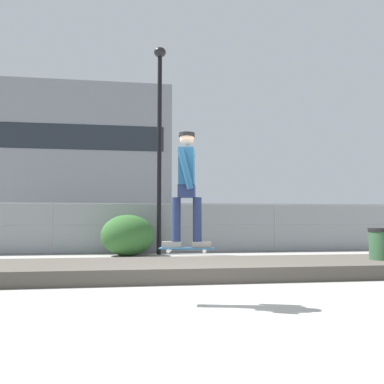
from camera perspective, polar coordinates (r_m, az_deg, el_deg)
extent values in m
plane|color=gray|center=(6.16, 3.14, -15.49)|extent=(120.00, 120.00, 0.00)
cube|color=#4C473F|center=(8.76, -0.37, -11.10)|extent=(14.80, 2.53, 0.30)
cube|color=#2D608C|center=(5.75, -0.78, -8.20)|extent=(0.82, 0.36, 0.02)
cylinder|color=silver|center=(5.83, 1.87, -8.49)|extent=(0.06, 0.04, 0.05)
cylinder|color=silver|center=(5.65, 1.81, -8.63)|extent=(0.06, 0.04, 0.05)
cylinder|color=silver|center=(5.87, -3.27, -8.46)|extent=(0.06, 0.04, 0.05)
cylinder|color=silver|center=(5.69, -3.49, -8.59)|extent=(0.06, 0.04, 0.05)
cube|color=#99999E|center=(5.74, 1.84, -8.35)|extent=(0.08, 0.15, 0.01)
cube|color=#99999E|center=(5.78, -3.38, -8.32)|extent=(0.08, 0.15, 0.01)
cube|color=gray|center=(5.74, 1.43, -7.68)|extent=(0.29, 0.16, 0.09)
cube|color=gray|center=(5.77, -2.98, -7.66)|extent=(0.29, 0.16, 0.09)
cylinder|color=#1E284C|center=(5.73, 0.76, -4.01)|extent=(0.13, 0.13, 0.65)
cylinder|color=#1E284C|center=(5.75, -2.31, -4.01)|extent=(0.13, 0.13, 0.65)
cube|color=#1E284C|center=(5.75, -0.77, 0.10)|extent=(0.30, 0.38, 0.18)
cube|color=navy|center=(5.79, -0.77, 3.65)|extent=(0.29, 0.42, 0.54)
cylinder|color=navy|center=(6.03, -0.59, 2.77)|extent=(0.24, 0.14, 0.58)
cylinder|color=navy|center=(5.54, -0.97, 3.38)|extent=(0.24, 0.14, 0.58)
sphere|color=tan|center=(5.86, -0.76, 7.77)|extent=(0.21, 0.21, 0.21)
cylinder|color=black|center=(5.88, -0.76, 8.32)|extent=(0.24, 0.24, 0.05)
cylinder|color=gray|center=(14.90, -19.82, -4.99)|extent=(0.06, 0.06, 1.85)
cylinder|color=gray|center=(15.54, 12.04, -5.10)|extent=(0.06, 0.06, 1.85)
cylinder|color=gray|center=(14.65, -3.53, -1.78)|extent=(25.04, 0.04, 0.04)
cylinder|color=gray|center=(14.64, -3.54, -4.89)|extent=(25.04, 0.04, 0.04)
cylinder|color=gray|center=(14.68, -3.56, -8.62)|extent=(25.04, 0.04, 0.04)
cube|color=gray|center=(14.64, -3.54, -5.25)|extent=(25.04, 0.01, 1.85)
cylinder|color=black|center=(14.29, -4.79, 5.57)|extent=(0.16, 0.16, 7.23)
ellipsoid|color=black|center=(15.38, -4.70, 19.64)|extent=(0.44, 0.44, 0.36)
cube|color=#B7BABF|center=(18.04, -11.71, -5.77)|extent=(4.56, 2.22, 0.70)
cube|color=#23282D|center=(18.07, -12.31, -3.63)|extent=(2.35, 1.81, 0.64)
cylinder|color=black|center=(18.74, -7.16, -6.83)|extent=(0.66, 0.30, 0.64)
cylinder|color=black|center=(17.04, -7.63, -7.09)|extent=(0.66, 0.30, 0.64)
cylinder|color=black|center=(19.15, -15.37, -6.65)|extent=(0.66, 0.30, 0.64)
cylinder|color=black|center=(17.49, -16.63, -6.88)|extent=(0.66, 0.30, 0.64)
cube|color=slate|center=(45.33, -16.89, 4.06)|extent=(20.86, 10.98, 15.04)
cube|color=#1E232B|center=(40.28, -18.03, 7.70)|extent=(19.20, 0.04, 2.50)
ellipsoid|color=#2D5B28|center=(13.62, -9.36, -6.23)|extent=(1.81, 1.48, 1.40)
cylinder|color=#2D5133|center=(10.14, 25.97, -7.89)|extent=(0.56, 0.56, 0.95)
cylinder|color=black|center=(10.12, 25.88, -4.98)|extent=(0.59, 0.59, 0.08)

